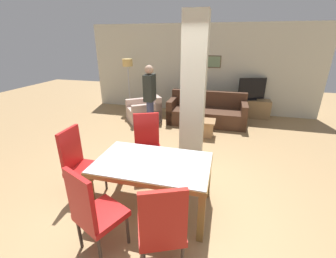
% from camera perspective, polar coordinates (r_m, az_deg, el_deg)
% --- Properties ---
extents(ground_plane, '(18.00, 18.00, 0.00)m').
position_cam_1_polar(ground_plane, '(3.45, -3.62, -18.86)').
color(ground_plane, '#A27F53').
extents(back_wall, '(7.20, 0.09, 2.70)m').
position_cam_1_polar(back_wall, '(7.44, 8.12, 14.74)').
color(back_wall, beige).
rests_on(back_wall, ground_plane).
extents(divider_pillar, '(0.43, 0.31, 2.70)m').
position_cam_1_polar(divider_pillar, '(4.11, 6.44, 9.07)').
color(divider_pillar, beige).
rests_on(divider_pillar, ground_plane).
extents(dining_table, '(1.54, 0.95, 0.73)m').
position_cam_1_polar(dining_table, '(3.11, -3.88, -10.68)').
color(dining_table, brown).
rests_on(dining_table, ground_plane).
extents(dining_chair_far_left, '(0.61, 0.61, 1.07)m').
position_cam_1_polar(dining_chair_far_left, '(3.94, -5.26, -3.50)').
color(dining_chair_far_left, red).
rests_on(dining_chair_far_left, ground_plane).
extents(dining_chair_head_left, '(0.46, 0.46, 1.07)m').
position_cam_1_polar(dining_chair_head_left, '(3.60, -21.56, -7.67)').
color(dining_chair_head_left, red).
rests_on(dining_chair_head_left, ground_plane).
extents(dining_chair_near_left, '(0.61, 0.61, 1.07)m').
position_cam_1_polar(dining_chair_near_left, '(2.64, -18.46, -19.00)').
color(dining_chair_near_left, red).
rests_on(dining_chair_near_left, ground_plane).
extents(dining_chair_near_right, '(0.60, 0.60, 1.07)m').
position_cam_1_polar(dining_chair_near_right, '(2.36, -1.57, -23.49)').
color(dining_chair_near_right, red).
rests_on(dining_chair_near_right, ground_plane).
extents(sofa, '(2.14, 0.88, 0.87)m').
position_cam_1_polar(sofa, '(6.49, 9.78, 4.03)').
color(sofa, '#4A2D1D').
rests_on(sofa, ground_plane).
extents(armchair, '(1.19, 1.19, 0.75)m').
position_cam_1_polar(armchair, '(6.62, -5.96, 4.37)').
color(armchair, '#C6A899').
rests_on(armchair, ground_plane).
extents(coffee_table, '(0.61, 0.45, 0.41)m').
position_cam_1_polar(coffee_table, '(5.62, 8.71, 0.35)').
color(coffee_table, '#A07449').
rests_on(coffee_table, ground_plane).
extents(bottle, '(0.06, 0.06, 0.25)m').
position_cam_1_polar(bottle, '(5.65, 8.84, 3.64)').
color(bottle, '#194C23').
rests_on(bottle, coffee_table).
extents(tv_stand, '(1.18, 0.40, 0.54)m').
position_cam_1_polar(tv_stand, '(7.37, 19.93, 4.98)').
color(tv_stand, '#9C774B').
rests_on(tv_stand, ground_plane).
extents(tv_screen, '(0.78, 0.31, 0.65)m').
position_cam_1_polar(tv_screen, '(7.23, 20.53, 9.44)').
color(tv_screen, black).
rests_on(tv_screen, tv_stand).
extents(floor_lamp, '(0.31, 0.31, 1.68)m').
position_cam_1_polar(floor_lamp, '(7.40, -10.17, 15.03)').
color(floor_lamp, '#B7B7BC').
rests_on(floor_lamp, ground_plane).
extents(standing_person, '(0.22, 0.38, 1.68)m').
position_cam_1_polar(standing_person, '(5.66, -4.64, 8.73)').
color(standing_person, '#384064').
rests_on(standing_person, ground_plane).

